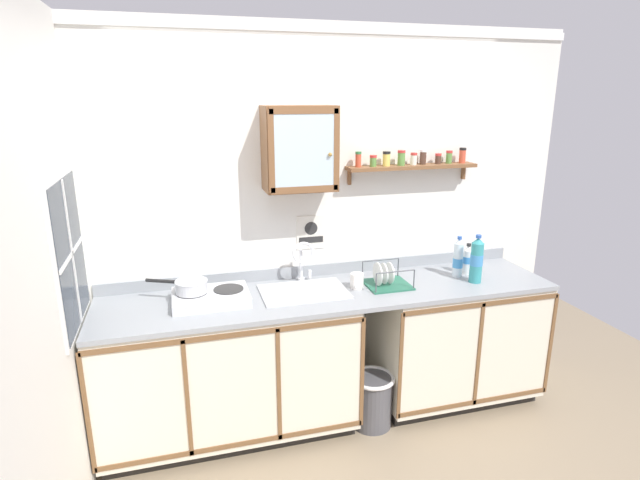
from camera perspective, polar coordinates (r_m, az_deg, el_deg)
The scene contains 20 objects.
floor at distance 3.56m, azimuth 2.50°, elevation -20.88°, with size 5.99×5.99×0.00m, color gray.
back_wall at distance 3.51m, azimuth -0.20°, elevation 2.16°, with size 3.59×0.07×2.58m.
side_wall_left at distance 2.60m, azimuth -28.38°, elevation -5.06°, with size 0.05×3.35×2.58m, color silver.
lower_cabinet_run at distance 3.40m, azimuth -10.18°, elevation -14.12°, with size 1.60×0.64×0.89m.
lower_cabinet_run_right at distance 3.85m, azimuth 14.68°, elevation -10.61°, with size 1.15×0.64×0.89m.
countertop at distance 3.32m, azimuth 1.41°, elevation -5.92°, with size 2.95×0.66×0.03m, color gray.
backsplash at distance 3.57m, azimuth -0.04°, elevation -3.34°, with size 2.95×0.02×0.08m, color gray.
sink at distance 3.31m, azimuth -1.83°, elevation -6.20°, with size 0.55×0.42×0.42m.
hot_plate_stove at distance 3.19m, azimuth -12.09°, elevation -6.28°, with size 0.46×0.34×0.07m.
saucepan at distance 3.18m, azimuth -14.28°, elevation -4.98°, with size 0.37×0.23×0.08m.
bottle_water_clear_0 at distance 3.65m, azimuth 15.18°, elevation -2.04°, with size 0.07×0.07×0.29m.
bottle_detergent_teal_1 at distance 3.56m, azimuth 17.10°, elevation -2.15°, with size 0.08×0.08×0.33m.
bottle_opaque_white_2 at distance 3.73m, azimuth 16.18°, elevation -2.13°, with size 0.07×0.07×0.22m.
dish_rack at distance 3.41m, azimuth 7.39°, elevation -4.47°, with size 0.28×0.27×0.17m.
mug at distance 3.34m, azimuth 4.14°, elevation -4.58°, with size 0.09×0.12×0.10m.
wall_cabinet at distance 3.23m, azimuth -2.31°, elevation 10.17°, with size 0.45×0.28×0.52m.
spice_shelf at distance 3.58m, azimuth 10.25°, elevation 8.37°, with size 0.93×0.14×0.23m.
warning_sign at distance 3.48m, azimuth -1.03°, elevation 0.85°, with size 0.20×0.01×0.23m.
window at distance 2.98m, azimuth -26.26°, elevation -1.36°, with size 0.03×0.69×0.83m.
trash_bin at distance 3.56m, azimuth 5.86°, elevation -17.28°, with size 0.29×0.29×0.36m.
Camera 1 is at (-0.91, -2.70, 2.14)m, focal length 28.62 mm.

